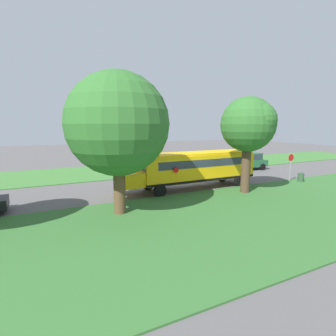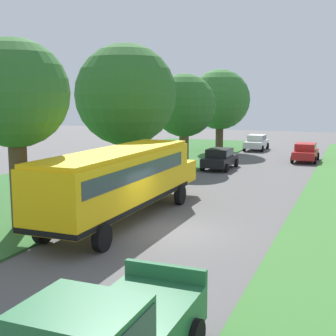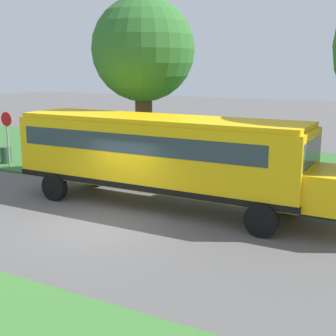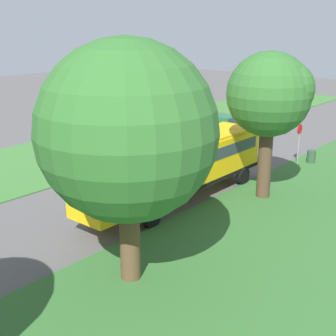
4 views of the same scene
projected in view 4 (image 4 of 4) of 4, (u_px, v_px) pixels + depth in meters
ground_plane at (156, 184)px, 27.30m from camera, size 120.00×120.00×0.00m
grass_verge at (321, 229)px, 21.12m from camera, size 12.00×80.00×0.08m
grass_far_side at (60, 156)px, 32.84m from camera, size 10.00×80.00×0.07m
school_bus at (184, 164)px, 24.48m from camera, size 2.84×12.42×3.16m
pickup_truck at (219, 130)px, 36.24m from camera, size 2.28×5.40×2.10m
oak_tree_beside_bus at (273, 95)px, 23.44m from camera, size 4.35×4.31×7.70m
oak_tree_roadside_mid at (126, 133)px, 15.28m from camera, size 6.15×6.15×8.61m
stop_sign at (299, 139)px, 30.47m from camera, size 0.08×0.68×2.74m
trash_bin at (311, 157)px, 31.11m from camera, size 0.56×0.56×0.90m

